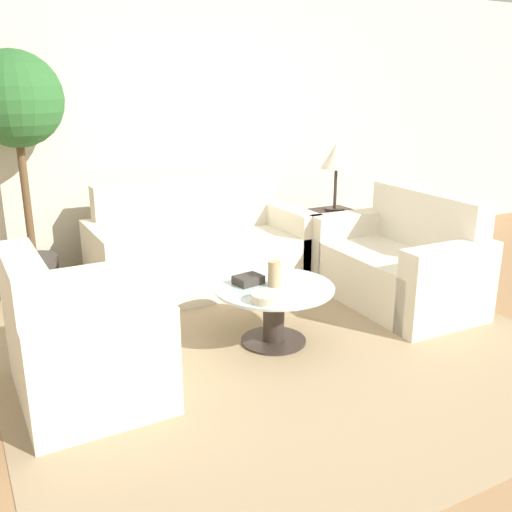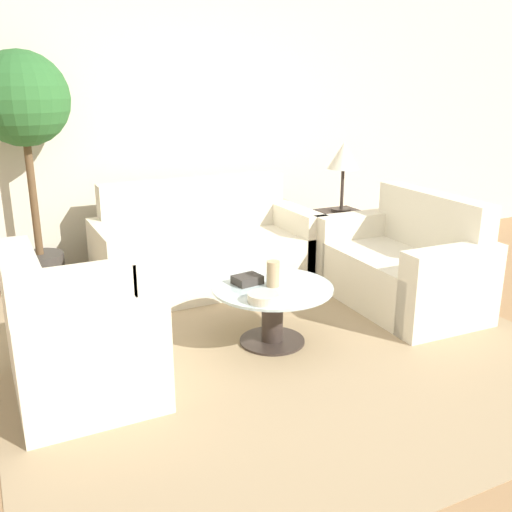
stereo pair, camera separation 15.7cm
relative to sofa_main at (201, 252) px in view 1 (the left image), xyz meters
The scene contains 13 objects.
ground_plane 2.08m from the sofa_main, 88.35° to the right, with size 14.00×14.00×0.00m, color #9E754C.
wall_back 1.20m from the sofa_main, 84.73° to the left, with size 10.00×0.06×2.60m.
rug 1.34m from the sofa_main, 91.43° to the right, with size 3.50×3.45×0.01m.
sofa_main is the anchor object (origin of this frame).
armchair 1.93m from the sofa_main, 134.31° to the right, with size 0.76×0.95×0.86m.
loveseat 1.69m from the sofa_main, 41.61° to the right, with size 0.82×1.38×0.88m.
coffee_table 1.31m from the sofa_main, 91.43° to the right, with size 0.81×0.81×0.41m.
side_table 1.31m from the sofa_main, ahead, with size 0.38×0.38×0.55m.
table_lamp 1.51m from the sofa_main, ahead, with size 0.29×0.29×0.63m.
potted_plant 1.76m from the sofa_main, 167.27° to the left, with size 0.71×0.71×1.94m.
vase 1.32m from the sofa_main, 91.30° to the right, with size 0.09×0.09×0.17m.
bowl 1.55m from the sofa_main, 97.94° to the right, with size 0.20×0.20×0.05m.
book_stack 1.21m from the sofa_main, 97.74° to the right, with size 0.20×0.17×0.06m.
Camera 1 is at (-1.90, -2.32, 1.72)m, focal length 40.00 mm.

